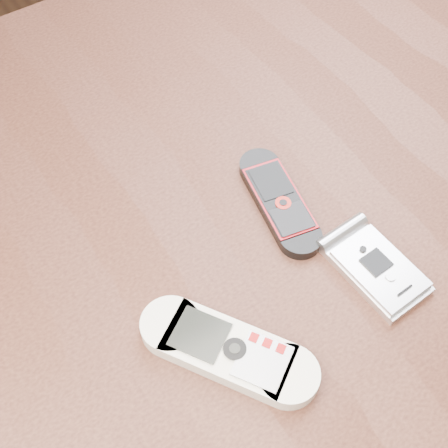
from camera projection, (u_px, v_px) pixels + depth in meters
table at (220, 288)px, 0.65m from camera, size 1.20×0.80×0.75m
nokia_white at (228, 350)px, 0.49m from camera, size 0.12×0.15×0.02m
nokia_black_red at (279, 201)px, 0.58m from camera, size 0.06×0.13×0.01m
motorola_razr at (377, 268)px, 0.54m from camera, size 0.06×0.10×0.02m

